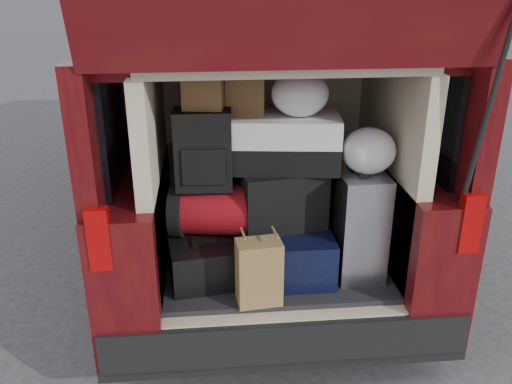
% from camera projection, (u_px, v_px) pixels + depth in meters
% --- Properties ---
extents(ground, '(80.00, 80.00, 0.00)m').
position_uv_depth(ground, '(277.00, 360.00, 3.19)').
color(ground, '#313133').
rests_on(ground, ground).
extents(minivan, '(1.90, 5.35, 2.77)m').
position_uv_depth(minivan, '(250.00, 125.00, 4.53)').
color(minivan, black).
rests_on(minivan, ground).
extents(load_floor, '(1.24, 1.05, 0.55)m').
position_uv_depth(load_floor, '(272.00, 294.00, 3.33)').
color(load_floor, black).
rests_on(load_floor, ground).
extents(black_hardshell, '(0.49, 0.62, 0.23)m').
position_uv_depth(black_hardshell, '(205.00, 251.00, 3.04)').
color(black_hardshell, black).
rests_on(black_hardshell, load_floor).
extents(navy_hardshell, '(0.49, 0.60, 0.26)m').
position_uv_depth(navy_hardshell, '(284.00, 246.00, 3.06)').
color(navy_hardshell, black).
rests_on(navy_hardshell, load_floor).
extents(silver_roller, '(0.26, 0.40, 0.59)m').
position_uv_depth(silver_roller, '(357.00, 222.00, 2.97)').
color(silver_roller, white).
rests_on(silver_roller, load_floor).
extents(kraft_bag, '(0.24, 0.16, 0.34)m').
position_uv_depth(kraft_bag, '(259.00, 272.00, 2.72)').
color(kraft_bag, olive).
rests_on(kraft_bag, load_floor).
extents(red_duffel, '(0.47, 0.35, 0.28)m').
position_uv_depth(red_duffel, '(212.00, 209.00, 2.95)').
color(red_duffel, maroon).
rests_on(red_duffel, black_hardshell).
extents(black_soft_case, '(0.49, 0.35, 0.33)m').
position_uv_depth(black_soft_case, '(282.00, 198.00, 2.95)').
color(black_soft_case, black).
rests_on(black_soft_case, navy_hardshell).
extents(backpack, '(0.30, 0.19, 0.42)m').
position_uv_depth(backpack, '(203.00, 149.00, 2.79)').
color(backpack, black).
rests_on(backpack, red_duffel).
extents(twotone_duffel, '(0.68, 0.41, 0.29)m').
position_uv_depth(twotone_duffel, '(278.00, 141.00, 2.88)').
color(twotone_duffel, silver).
rests_on(twotone_duffel, black_soft_case).
extents(grocery_sack_lower, '(0.22, 0.19, 0.18)m').
position_uv_depth(grocery_sack_lower, '(204.00, 90.00, 2.71)').
color(grocery_sack_lower, brown).
rests_on(grocery_sack_lower, backpack).
extents(grocery_sack_upper, '(0.21, 0.17, 0.20)m').
position_uv_depth(grocery_sack_upper, '(244.00, 94.00, 2.83)').
color(grocery_sack_upper, brown).
rests_on(grocery_sack_upper, twotone_duffel).
extents(plastic_bag_center, '(0.34, 0.32, 0.24)m').
position_uv_depth(plastic_bag_center, '(300.00, 94.00, 2.76)').
color(plastic_bag_center, white).
rests_on(plastic_bag_center, twotone_duffel).
extents(plastic_bag_right, '(0.31, 0.30, 0.24)m').
position_uv_depth(plastic_bag_right, '(369.00, 151.00, 2.78)').
color(plastic_bag_right, white).
rests_on(plastic_bag_right, silver_roller).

